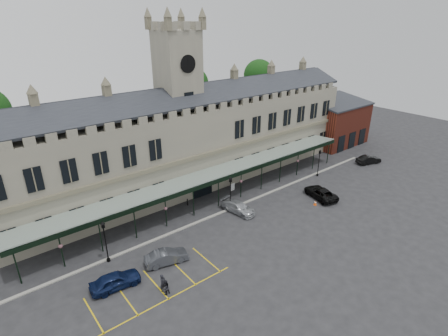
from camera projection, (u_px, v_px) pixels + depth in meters
ground at (255, 229)px, 42.17m from camera, size 140.00×140.00×0.00m
station_building at (182, 144)px, 50.98m from camera, size 60.00×10.36×17.30m
clock_tower at (179, 99)px, 48.38m from camera, size 5.60×5.60×24.80m
canopy at (217, 189)px, 46.55m from camera, size 50.00×4.10×4.30m
brick_annex at (336, 123)px, 69.26m from camera, size 12.40×8.36×9.23m
kerb at (226, 210)px, 46.08m from camera, size 60.00×0.40×0.12m
parking_markings at (158, 287)px, 33.08m from camera, size 16.00×6.00×0.01m
tree_behind_mid at (191, 85)px, 59.53m from camera, size 6.00×6.00×16.00m
tree_behind_right at (259, 76)px, 68.69m from camera, size 6.00×6.00×16.00m
lamp_post_left at (105, 238)px, 35.48m from camera, size 0.46×0.46×4.89m
lamp_post_mid at (230, 191)px, 45.14m from camera, size 0.46×0.46×4.88m
lamp_post_right at (319, 160)px, 55.13m from camera, size 0.43×0.43×4.52m
traffic_cone at (315, 203)px, 47.40m from camera, size 0.40×0.40×0.63m
sign_board at (233, 187)px, 51.30m from camera, size 0.66×0.06×1.14m
bollard_left at (187, 202)px, 47.29m from camera, size 0.17×0.17×0.94m
bollard_right at (233, 186)px, 51.74m from camera, size 0.17×0.17×0.96m
car_left_a at (115, 280)px, 32.79m from camera, size 4.86×2.36×1.60m
car_left_b at (167, 257)px, 36.11m from camera, size 4.72×2.58×1.48m
car_taxi at (238, 207)px, 45.52m from camera, size 2.85×5.20×1.43m
car_van at (320, 193)px, 49.15m from camera, size 3.65×5.81×1.50m
car_right_b at (369, 160)px, 60.63m from camera, size 4.65×2.81×1.45m
person_a at (163, 283)px, 32.33m from camera, size 0.80×0.70×1.85m
person_b at (166, 288)px, 31.97m from camera, size 0.83×0.68×1.55m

